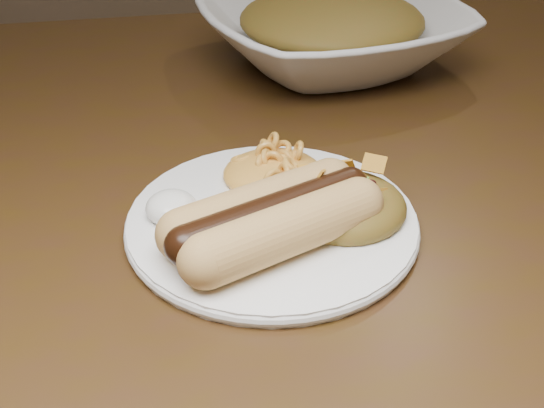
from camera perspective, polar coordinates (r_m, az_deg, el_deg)
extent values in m
cube|color=#342309|center=(0.60, -12.13, 1.67)|extent=(1.60, 0.90, 0.04)
cylinder|color=#342309|center=(1.32, 22.79, -0.75)|extent=(0.07, 0.07, 0.71)
cylinder|color=white|center=(0.50, 0.00, -1.53)|extent=(0.23, 0.23, 0.01)
cylinder|color=tan|center=(0.44, 0.53, -2.44)|extent=(0.13, 0.08, 0.04)
cylinder|color=tan|center=(0.47, -0.25, -0.17)|extent=(0.13, 0.08, 0.04)
cylinder|color=black|center=(0.45, 0.13, -0.86)|extent=(0.14, 0.08, 0.03)
ellipsoid|color=#F7AE46|center=(0.53, 0.07, 3.93)|extent=(0.09, 0.08, 0.03)
ellipsoid|color=white|center=(0.49, -9.05, 0.08)|extent=(0.05, 0.05, 0.02)
ellipsoid|color=#9B3415|center=(0.49, 6.56, 0.37)|extent=(0.10, 0.09, 0.04)
imported|color=white|center=(0.80, 5.30, 14.88)|extent=(0.36, 0.36, 0.07)
ellipsoid|color=#9B3415|center=(0.79, 5.35, 15.77)|extent=(0.27, 0.27, 0.05)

